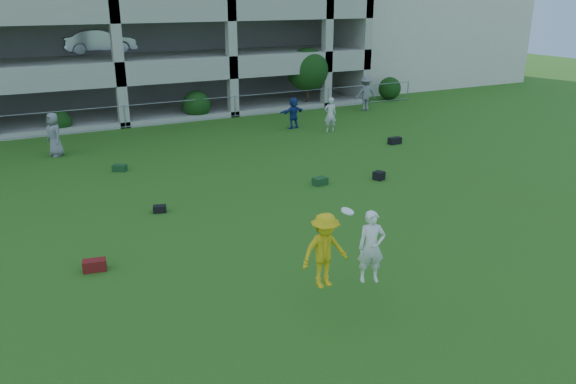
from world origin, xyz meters
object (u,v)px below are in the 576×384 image
bystander_d (293,113)px  crate_d (379,176)px  bystander_e (330,115)px  bystander_c (54,134)px  parking_garage (85,2)px  frisbee_contest (337,249)px  bystander_f (365,93)px  stucco_building (389,14)px

bystander_d → crate_d: 8.98m
bystander_e → bystander_c: bearing=6.2°
bystander_d → bystander_e: bystander_e is taller
bystander_c → crate_d: bearing=28.5°
parking_garage → crate_d: bearing=-73.3°
crate_d → bystander_e: bearing=71.9°
frisbee_contest → bystander_d: bearing=65.0°
bystander_e → frisbee_contest: 16.62m
bystander_e → frisbee_contest: frisbee_contest is taller
bystander_d → bystander_f: bystander_f is taller
stucco_building → bystander_e: (-14.18, -14.40, -4.15)m
crate_d → frisbee_contest: size_ratio=0.18×
bystander_d → bystander_f: (5.92, 2.21, 0.21)m
crate_d → bystander_c: bearing=138.6°
bystander_c → bystander_d: bearing=69.8°
frisbee_contest → crate_d: bearing=48.0°
bystander_f → bystander_d: bearing=31.1°
frisbee_contest → parking_garage: (-0.26, 28.33, 4.64)m
crate_d → parking_garage: (-6.43, 21.47, 5.86)m
bystander_c → bystander_f: bystander_f is taller
bystander_f → stucco_building: bearing=-121.0°
bystander_e → bystander_f: 5.96m
bystander_c → parking_garage: (3.68, 12.58, 5.10)m
stucco_building → bystander_c: 29.92m
bystander_c → stucco_building: bearing=95.6°
bystander_e → parking_garage: parking_garage is taller
bystander_c → bystander_f: 17.33m
parking_garage → bystander_d: bearing=-58.9°
frisbee_contest → parking_garage: bearing=90.5°
stucco_building → bystander_c: stucco_building is taller
stucco_building → bystander_c: size_ratio=8.72×
bystander_f → parking_garage: 17.76m
stucco_building → parking_garage: 23.04m
bystander_c → frisbee_contest: 16.24m
bystander_e → frisbee_contest: (-8.58, -14.23, 0.52)m
bystander_c → bystander_d: bystander_c is taller
bystander_d → frisbee_contest: 17.36m
bystander_f → frisbee_contest: frisbee_contest is taller
bystander_e → parking_garage: bearing=-44.8°
crate_d → bystander_d: bearing=82.5°
bystander_e → frisbee_contest: size_ratio=0.88×
bystander_e → stucco_building: bearing=-121.5°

